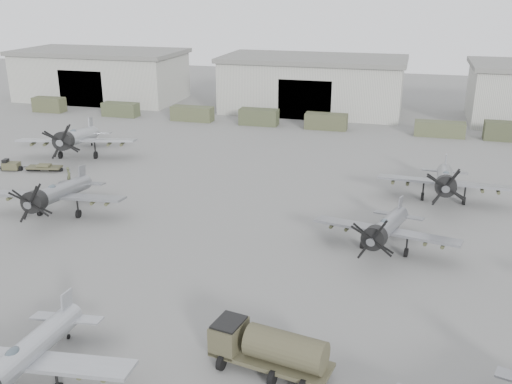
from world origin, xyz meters
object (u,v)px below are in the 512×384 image
(aircraft_mid_2, at_px, (385,228))
(aircraft_far_1, at_px, (445,180))
(aircraft_far_0, at_px, (76,138))
(aircraft_near_1, at_px, (20,359))
(aircraft_mid_1, at_px, (56,194))
(fuel_tanker, at_px, (269,347))
(tug_trailer, at_px, (24,166))
(ground_crew, at_px, (69,175))

(aircraft_mid_2, distance_m, aircraft_far_1, 13.25)
(aircraft_far_0, height_order, aircraft_far_1, aircraft_far_0)
(aircraft_near_1, xyz_separation_m, aircraft_far_1, (20.93, 33.42, 0.22))
(aircraft_mid_1, relative_size, aircraft_mid_2, 1.07)
(fuel_tanker, bearing_deg, aircraft_mid_2, 83.03)
(tug_trailer, bearing_deg, aircraft_far_1, -9.22)
(aircraft_far_0, relative_size, fuel_tanker, 2.07)
(aircraft_near_1, xyz_separation_m, aircraft_far_0, (-20.13, 37.20, 0.49))
(fuel_tanker, bearing_deg, aircraft_mid_1, 156.00)
(aircraft_mid_2, bearing_deg, aircraft_far_0, 166.59)
(aircraft_near_1, xyz_separation_m, aircraft_mid_1, (-11.83, 20.74, 0.14))
(aircraft_far_0, xyz_separation_m, ground_crew, (4.18, -8.27, -1.62))
(aircraft_mid_2, height_order, fuel_tanker, aircraft_mid_2)
(aircraft_mid_1, distance_m, aircraft_far_0, 18.44)
(aircraft_far_0, relative_size, aircraft_far_1, 1.13)
(aircraft_mid_2, relative_size, aircraft_far_1, 0.91)
(aircraft_far_0, height_order, ground_crew, aircraft_far_0)
(aircraft_mid_2, xyz_separation_m, aircraft_far_0, (-36.36, 16.17, 0.49))
(aircraft_mid_2, relative_size, ground_crew, 6.25)
(aircraft_near_1, xyz_separation_m, fuel_tanker, (11.26, 5.02, -0.60))
(aircraft_near_1, height_order, aircraft_mid_1, aircraft_mid_1)
(aircraft_near_1, distance_m, ground_crew, 33.06)
(aircraft_far_0, bearing_deg, ground_crew, -78.05)
(aircraft_far_0, relative_size, ground_crew, 7.76)
(aircraft_far_0, distance_m, tug_trailer, 6.83)
(aircraft_far_1, xyz_separation_m, ground_crew, (-36.88, -4.48, -1.35))
(aircraft_mid_1, relative_size, ground_crew, 6.70)
(aircraft_mid_1, distance_m, tug_trailer, 15.80)
(aircraft_mid_1, relative_size, aircraft_far_1, 0.97)
(aircraft_far_0, xyz_separation_m, tug_trailer, (-3.15, -5.71, -2.03))
(aircraft_far_1, height_order, tug_trailer, aircraft_far_1)
(aircraft_near_1, xyz_separation_m, aircraft_mid_2, (16.23, 21.03, -0.01))
(aircraft_mid_1, height_order, aircraft_far_1, aircraft_far_1)
(ground_crew, bearing_deg, aircraft_far_0, 3.07)
(fuel_tanker, xyz_separation_m, ground_crew, (-27.22, 23.92, -0.53))
(ground_crew, bearing_deg, aircraft_far_1, -106.81)
(aircraft_mid_1, relative_size, fuel_tanker, 1.79)
(aircraft_near_1, bearing_deg, tug_trailer, 119.49)
(aircraft_mid_2, distance_m, ground_crew, 33.16)
(aircraft_near_1, relative_size, aircraft_mid_1, 0.94)
(aircraft_mid_1, bearing_deg, aircraft_mid_2, -6.67)
(aircraft_mid_2, bearing_deg, aircraft_mid_1, -168.84)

